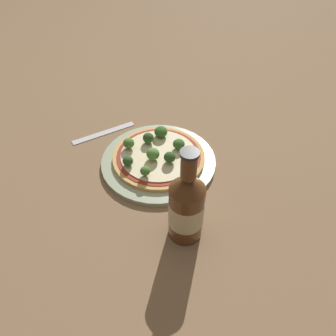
{
  "coord_description": "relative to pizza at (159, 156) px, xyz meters",
  "views": [
    {
      "loc": [
        0.43,
        -0.44,
        0.57
      ],
      "look_at": [
        0.09,
        -0.06,
        0.06
      ],
      "focal_mm": 35.0,
      "sensor_mm": 36.0,
      "label": 1
    }
  ],
  "objects": [
    {
      "name": "ground_plane",
      "position": [
        -0.01,
        0.01,
        -0.02
      ],
      "size": [
        3.0,
        3.0,
        0.0
      ],
      "primitive_type": "plane",
      "color": "#846647"
    },
    {
      "name": "plate",
      "position": [
        0.0,
        -0.0,
        -0.01
      ],
      "size": [
        0.28,
        0.28,
        0.01
      ],
      "color": "#A3B293",
      "rests_on": "ground_plane"
    },
    {
      "name": "pizza",
      "position": [
        0.0,
        0.0,
        0.0
      ],
      "size": [
        0.23,
        0.23,
        0.01
      ],
      "color": "tan",
      "rests_on": "plate"
    },
    {
      "name": "broccoli_floret_0",
      "position": [
        0.0,
        -0.02,
        0.02
      ],
      "size": [
        0.03,
        0.03,
        0.03
      ],
      "color": "#7A9E5B",
      "rests_on": "pizza"
    },
    {
      "name": "broccoli_floret_1",
      "position": [
        -0.04,
        0.06,
        0.02
      ],
      "size": [
        0.03,
        0.03,
        0.03
      ],
      "color": "#7A9E5B",
      "rests_on": "pizza"
    },
    {
      "name": "broccoli_floret_2",
      "position": [
        -0.03,
        -0.08,
        0.02
      ],
      "size": [
        0.02,
        0.02,
        0.02
      ],
      "color": "#7A9E5B",
      "rests_on": "pizza"
    },
    {
      "name": "broccoli_floret_3",
      "position": [
        -0.05,
        0.02,
        0.02
      ],
      "size": [
        0.03,
        0.03,
        0.03
      ],
      "color": "#7A9E5B",
      "rests_on": "pizza"
    },
    {
      "name": "broccoli_floret_4",
      "position": [
        0.02,
        0.05,
        0.02
      ],
      "size": [
        0.03,
        0.03,
        0.03
      ],
      "color": "#7A9E5B",
      "rests_on": "pizza"
    },
    {
      "name": "broccoli_floret_5",
      "position": [
        -0.07,
        -0.03,
        0.02
      ],
      "size": [
        0.03,
        0.03,
        0.03
      ],
      "color": "#7A9E5B",
      "rests_on": "pizza"
    },
    {
      "name": "broccoli_floret_6",
      "position": [
        0.03,
        -0.07,
        0.02
      ],
      "size": [
        0.02,
        0.02,
        0.03
      ],
      "color": "#7A9E5B",
      "rests_on": "pizza"
    },
    {
      "name": "broccoli_floret_7",
      "position": [
        0.04,
        -0.0,
        0.02
      ],
      "size": [
        0.03,
        0.03,
        0.03
      ],
      "color": "#7A9E5B",
      "rests_on": "pizza"
    },
    {
      "name": "beer_bottle",
      "position": [
        0.18,
        -0.12,
        0.06
      ],
      "size": [
        0.07,
        0.07,
        0.22
      ],
      "color": "#563319",
      "rests_on": "ground_plane"
    },
    {
      "name": "fork",
      "position": [
        -0.19,
        -0.02,
        -0.02
      ],
      "size": [
        0.07,
        0.18,
        0.0
      ],
      "rotation": [
        0.0,
        0.0,
        1.25
      ],
      "color": "silver",
      "rests_on": "ground_plane"
    }
  ]
}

